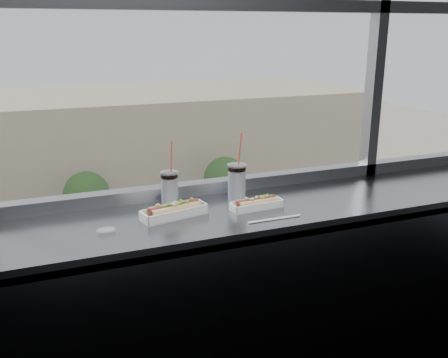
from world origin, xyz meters
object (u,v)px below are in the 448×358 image
object	(u,v)px
soda_cup_right	(237,180)
tree_right	(225,178)
car_near_e	(380,272)
car_near_d	(213,307)
pedestrian_c	(158,213)
tree_center	(87,195)
hotdog_tray_left	(174,210)
wrapper	(106,230)
car_far_c	(274,222)
hotdog_tray_right	(257,203)
soda_cup_left	(170,187)
car_near_c	(120,329)
car_far_b	(99,249)
pedestrian_b	(25,230)
loose_straw	(274,219)

from	to	relation	value
soda_cup_right	tree_right	size ratio (longest dim) A/B	0.07
car_near_e	car_near_d	distance (m)	9.03
pedestrian_c	tree_center	size ratio (longest dim) A/B	0.44
soda_cup_right	hotdog_tray_left	bearing A→B (deg)	-162.37
soda_cup_right	car_near_e	bearing A→B (deg)	47.57
car_near_d	tree_right	xyz separation A→B (m)	(5.33, 12.00, 1.99)
wrapper	car_far_c	xyz separation A→B (m)	(13.47, 24.34, -10.96)
hotdog_tray_right	soda_cup_left	xyz separation A→B (m)	(-0.36, 0.18, 0.07)
hotdog_tray_left	car_near_c	bearing A→B (deg)	71.22
car_far_b	wrapper	bearing A→B (deg)	169.56
soda_cup_right	wrapper	world-z (taller)	soda_cup_right
soda_cup_left	hotdog_tray_right	bearing A→B (deg)	-27.01
car_near_d	hotdog_tray_left	bearing A→B (deg)	152.69
hotdog_tray_right	car_near_e	bearing A→B (deg)	44.48
car_near_c	soda_cup_right	bearing A→B (deg)	175.70
pedestrian_b	soda_cup_right	bearing A→B (deg)	-176.20
loose_straw	pedestrian_c	world-z (taller)	loose_straw
soda_cup_right	car_near_d	bearing A→B (deg)	70.43
hotdog_tray_left	car_near_e	xyz separation A→B (m)	(15.11, 16.27, -11.03)
tree_center	wrapper	bearing A→B (deg)	-95.08
soda_cup_right	pedestrian_c	xyz separation A→B (m)	(6.48, 28.72, -11.17)
car_near_d	loose_straw	bearing A→B (deg)	154.12
loose_straw	wrapper	size ratio (longest dim) A/B	2.81
hotdog_tray_right	wrapper	world-z (taller)	hotdog_tray_right
car_near_c	loose_straw	bearing A→B (deg)	175.98
car_near_d	pedestrian_c	size ratio (longest dim) A/B	3.21
hotdog_tray_left	wrapper	size ratio (longest dim) A/B	3.50
car_far_c	car_far_b	distance (m)	10.89
car_far_c	car_near_e	world-z (taller)	car_far_c
soda_cup_left	car_near_e	size ratio (longest dim) A/B	0.05
soda_cup_left	tree_center	distance (m)	29.65
hotdog_tray_left	car_far_b	bearing A→B (deg)	72.91
wrapper	tree_center	xyz separation A→B (m)	(2.52, 28.34, -9.05)
pedestrian_c	car_near_e	bearing A→B (deg)	-56.58
soda_cup_right	pedestrian_c	distance (m)	31.49
pedestrian_c	tree_center	world-z (taller)	tree_center
soda_cup_left	pedestrian_b	distance (m)	30.69
pedestrian_c	tree_right	world-z (taller)	tree_right
wrapper	pedestrian_c	world-z (taller)	wrapper
wrapper	car_near_e	distance (m)	25.02
soda_cup_left	car_near_e	bearing A→B (deg)	46.89
soda_cup_left	loose_straw	xyz separation A→B (m)	(0.37, -0.34, -0.09)
car_far_c	tree_right	bearing A→B (deg)	25.45
loose_straw	soda_cup_right	bearing A→B (deg)	99.47
tree_right	wrapper	bearing A→B (deg)	-112.48
hotdog_tray_right	loose_straw	bearing A→B (deg)	-89.54
hotdog_tray_left	tree_right	world-z (taller)	hotdog_tray_left
car_near_e	hotdog_tray_left	bearing A→B (deg)	141.26
pedestrian_c	hotdog_tray_left	bearing A→B (deg)	-103.31
car_far_c	tree_right	xyz separation A→B (m)	(-1.74, 4.00, 1.97)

